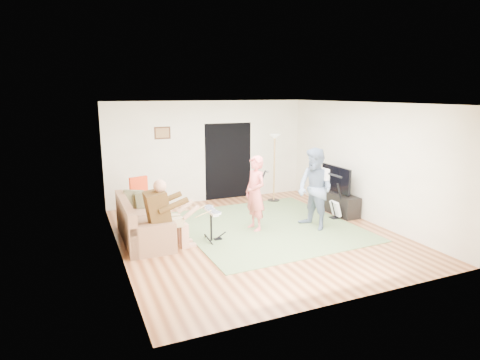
# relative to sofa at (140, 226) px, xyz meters

# --- Properties ---
(floor) EXTENTS (6.00, 6.00, 0.00)m
(floor) POSITION_rel_sofa_xyz_m (2.29, -0.64, -0.28)
(floor) COLOR brown
(floor) RESTS_ON ground
(walls) EXTENTS (5.50, 6.00, 2.70)m
(walls) POSITION_rel_sofa_xyz_m (2.29, -0.64, 1.07)
(walls) COLOR white
(walls) RESTS_ON floor
(ceiling) EXTENTS (6.00, 6.00, 0.00)m
(ceiling) POSITION_rel_sofa_xyz_m (2.29, -0.64, 2.42)
(ceiling) COLOR white
(ceiling) RESTS_ON walls
(window_blinds) EXTENTS (0.00, 2.05, 2.05)m
(window_blinds) POSITION_rel_sofa_xyz_m (-0.45, -0.44, 1.27)
(window_blinds) COLOR brown
(window_blinds) RESTS_ON walls
(doorway) EXTENTS (2.10, 0.00, 2.10)m
(doorway) POSITION_rel_sofa_xyz_m (2.84, 2.35, 0.77)
(doorway) COLOR black
(doorway) RESTS_ON walls
(picture_frame) EXTENTS (0.42, 0.03, 0.32)m
(picture_frame) POSITION_rel_sofa_xyz_m (1.04, 2.35, 1.62)
(picture_frame) COLOR #3F2314
(picture_frame) RESTS_ON walls
(area_rug) EXTENTS (3.71, 3.87, 0.02)m
(area_rug) POSITION_rel_sofa_xyz_m (2.73, -0.28, -0.27)
(area_rug) COLOR #5B7346
(area_rug) RESTS_ON floor
(sofa) EXTENTS (0.85, 2.05, 0.83)m
(sofa) POSITION_rel_sofa_xyz_m (0.00, 0.00, 0.00)
(sofa) COLOR #8C6346
(sofa) RESTS_ON floor
(drummer) EXTENTS (0.87, 0.49, 1.34)m
(drummer) POSITION_rel_sofa_xyz_m (0.42, -0.65, 0.25)
(drummer) COLOR #513716
(drummer) RESTS_ON sofa
(drum_kit) EXTENTS (0.37, 0.66, 0.68)m
(drum_kit) POSITION_rel_sofa_xyz_m (1.29, -0.65, 0.02)
(drum_kit) COLOR black
(drum_kit) RESTS_ON floor
(singer) EXTENTS (0.46, 0.63, 1.61)m
(singer) POSITION_rel_sofa_xyz_m (2.39, -0.36, 0.53)
(singer) COLOR #E46563
(singer) RESTS_ON floor
(microphone) EXTENTS (0.06, 0.06, 0.24)m
(microphone) POSITION_rel_sofa_xyz_m (2.59, -0.36, 0.93)
(microphone) COLOR black
(microphone) RESTS_ON singer
(guitarist) EXTENTS (0.83, 0.97, 1.76)m
(guitarist) POSITION_rel_sofa_xyz_m (3.61, -0.78, 0.60)
(guitarist) COLOR slate
(guitarist) RESTS_ON floor
(guitar_held) EXTENTS (0.12, 0.60, 0.26)m
(guitar_held) POSITION_rel_sofa_xyz_m (3.81, -0.78, 0.92)
(guitar_held) COLOR white
(guitar_held) RESTS_ON guitarist
(guitar_spare) EXTENTS (0.31, 0.27, 0.85)m
(guitar_spare) POSITION_rel_sofa_xyz_m (4.46, -0.40, -0.03)
(guitar_spare) COLOR black
(guitar_spare) RESTS_ON floor
(torchiere_lamp) EXTENTS (0.33, 0.33, 1.82)m
(torchiere_lamp) POSITION_rel_sofa_xyz_m (3.86, 1.57, 0.97)
(torchiere_lamp) COLOR black
(torchiere_lamp) RESTS_ON floor
(dining_chair) EXTENTS (0.55, 0.57, 1.04)m
(dining_chair) POSITION_rel_sofa_xyz_m (0.27, 1.09, 0.09)
(dining_chair) COLOR beige
(dining_chair) RESTS_ON floor
(tv_cabinet) EXTENTS (0.40, 1.40, 0.50)m
(tv_cabinet) POSITION_rel_sofa_xyz_m (4.79, 0.02, -0.03)
(tv_cabinet) COLOR black
(tv_cabinet) RESTS_ON floor
(television) EXTENTS (0.06, 1.08, 0.63)m
(television) POSITION_rel_sofa_xyz_m (4.74, 0.02, 0.57)
(television) COLOR black
(television) RESTS_ON tv_cabinet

